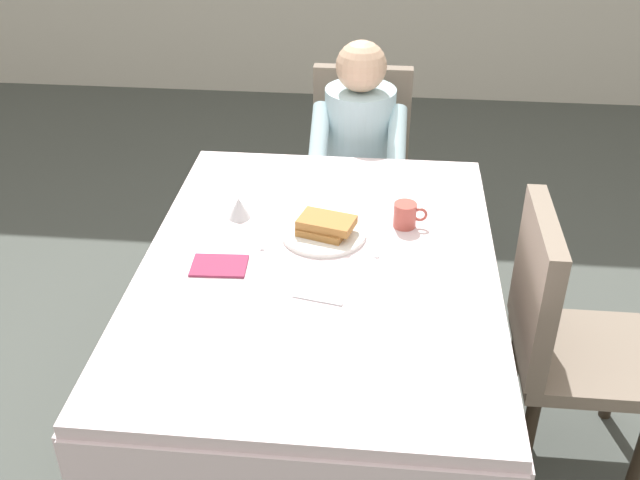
% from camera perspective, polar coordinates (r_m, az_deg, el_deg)
% --- Properties ---
extents(ground_plane, '(14.00, 14.00, 0.00)m').
position_cam_1_polar(ground_plane, '(2.82, -0.07, -14.24)').
color(ground_plane, '#474C47').
extents(dining_table_main, '(1.12, 1.52, 0.74)m').
position_cam_1_polar(dining_table_main, '(2.39, -0.08, -3.42)').
color(dining_table_main, silver).
rests_on(dining_table_main, ground).
extents(chair_diner, '(0.44, 0.45, 0.93)m').
position_cam_1_polar(chair_diner, '(3.46, 3.03, 6.15)').
color(chair_diner, '#7A6B5B').
rests_on(chair_diner, ground).
extents(diner_person, '(0.40, 0.43, 1.12)m').
position_cam_1_polar(diner_person, '(3.26, 2.95, 7.15)').
color(diner_person, silver).
rests_on(diner_person, ground).
extents(chair_right_side, '(0.45, 0.44, 0.93)m').
position_cam_1_polar(chair_right_side, '(2.52, 17.73, -6.48)').
color(chair_right_side, '#7A6B5B').
rests_on(chair_right_side, ground).
extents(plate_breakfast, '(0.28, 0.28, 0.02)m').
position_cam_1_polar(plate_breakfast, '(2.47, 0.22, 0.51)').
color(plate_breakfast, white).
rests_on(plate_breakfast, dining_table_main).
extents(breakfast_stack, '(0.20, 0.16, 0.05)m').
position_cam_1_polar(breakfast_stack, '(2.44, 0.42, 1.12)').
color(breakfast_stack, '#A36B33').
rests_on(breakfast_stack, plate_breakfast).
extents(cup_coffee, '(0.11, 0.08, 0.08)m').
position_cam_1_polar(cup_coffee, '(2.52, 6.51, 1.90)').
color(cup_coffee, '#B24C42').
rests_on(cup_coffee, dining_table_main).
extents(syrup_pitcher, '(0.08, 0.08, 0.07)m').
position_cam_1_polar(syrup_pitcher, '(2.57, -6.16, 2.45)').
color(syrup_pitcher, silver).
rests_on(syrup_pitcher, dining_table_main).
extents(fork_left_of_plate, '(0.03, 0.18, 0.00)m').
position_cam_1_polar(fork_left_of_plate, '(2.47, -4.21, 0.38)').
color(fork_left_of_plate, silver).
rests_on(fork_left_of_plate, dining_table_main).
extents(knife_right_of_plate, '(0.04, 0.20, 0.00)m').
position_cam_1_polar(knife_right_of_plate, '(2.44, 4.62, -0.07)').
color(knife_right_of_plate, silver).
rests_on(knife_right_of_plate, dining_table_main).
extents(spoon_near_edge, '(0.15, 0.04, 0.00)m').
position_cam_1_polar(spoon_near_edge, '(2.17, -0.20, -4.56)').
color(spoon_near_edge, silver).
rests_on(spoon_near_edge, dining_table_main).
extents(napkin_folded, '(0.18, 0.13, 0.01)m').
position_cam_1_polar(napkin_folded, '(2.33, -7.65, -1.94)').
color(napkin_folded, '#8C2D4C').
rests_on(napkin_folded, dining_table_main).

